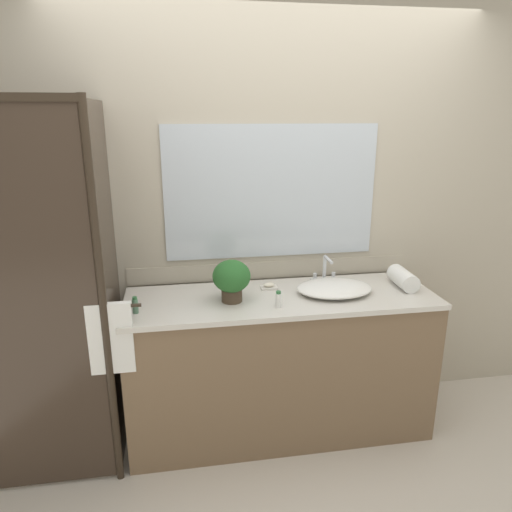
# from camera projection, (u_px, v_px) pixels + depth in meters

# --- Properties ---
(ground_plane) EXTENTS (8.00, 8.00, 0.00)m
(ground_plane) POSITION_uv_depth(u_px,v_px,m) (279.00, 427.00, 2.98)
(ground_plane) COLOR beige
(wall_back_with_mirror) EXTENTS (4.40, 0.06, 2.60)m
(wall_back_with_mirror) POSITION_uv_depth(u_px,v_px,m) (271.00, 216.00, 2.92)
(wall_back_with_mirror) COLOR #B2A893
(wall_back_with_mirror) RESTS_ON ground_plane
(vanity_cabinet) EXTENTS (1.80, 0.58, 0.90)m
(vanity_cabinet) POSITION_uv_depth(u_px,v_px,m) (280.00, 364.00, 2.85)
(vanity_cabinet) COLOR brown
(vanity_cabinet) RESTS_ON ground_plane
(shower_enclosure) EXTENTS (1.20, 0.59, 2.00)m
(shower_enclosure) POSITION_uv_depth(u_px,v_px,m) (38.00, 304.00, 2.30)
(shower_enclosure) COLOR #2D2319
(shower_enclosure) RESTS_ON ground_plane
(sink_basin) EXTENTS (0.45, 0.33, 0.06)m
(sink_basin) POSITION_uv_depth(u_px,v_px,m) (334.00, 288.00, 2.75)
(sink_basin) COLOR white
(sink_basin) RESTS_ON vanity_cabinet
(faucet) EXTENTS (0.17, 0.15, 0.18)m
(faucet) POSITION_uv_depth(u_px,v_px,m) (325.00, 273.00, 2.92)
(faucet) COLOR silver
(faucet) RESTS_ON vanity_cabinet
(potted_plant) EXTENTS (0.21, 0.21, 0.24)m
(potted_plant) POSITION_uv_depth(u_px,v_px,m) (232.00, 278.00, 2.60)
(potted_plant) COLOR #473828
(potted_plant) RESTS_ON vanity_cabinet
(soap_dish) EXTENTS (0.10, 0.07, 0.04)m
(soap_dish) POSITION_uv_depth(u_px,v_px,m) (269.00, 286.00, 2.82)
(soap_dish) COLOR silver
(soap_dish) RESTS_ON vanity_cabinet
(amenity_bottle_lotion) EXTENTS (0.03, 0.03, 0.09)m
(amenity_bottle_lotion) POSITION_uv_depth(u_px,v_px,m) (135.00, 305.00, 2.47)
(amenity_bottle_lotion) COLOR #4C7056
(amenity_bottle_lotion) RESTS_ON vanity_cabinet
(amenity_bottle_conditioner) EXTENTS (0.03, 0.03, 0.09)m
(amenity_bottle_conditioner) POSITION_uv_depth(u_px,v_px,m) (278.00, 300.00, 2.54)
(amenity_bottle_conditioner) COLOR white
(amenity_bottle_conditioner) RESTS_ON vanity_cabinet
(rolled_towel_near_edge) EXTENTS (0.12, 0.24, 0.11)m
(rolled_towel_near_edge) POSITION_uv_depth(u_px,v_px,m) (403.00, 278.00, 2.84)
(rolled_towel_near_edge) COLOR white
(rolled_towel_near_edge) RESTS_ON vanity_cabinet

